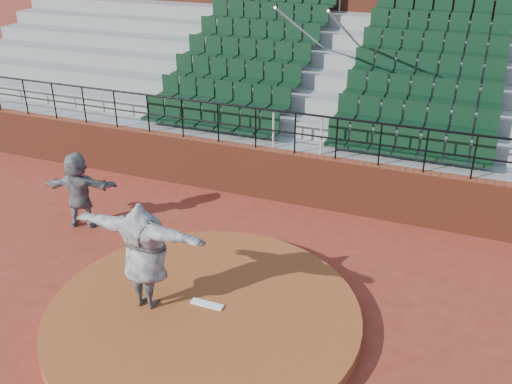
% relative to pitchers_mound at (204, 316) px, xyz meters
% --- Properties ---
extents(ground, '(90.00, 90.00, 0.00)m').
position_rel_pitchers_mound_xyz_m(ground, '(0.00, 0.00, -0.12)').
color(ground, maroon).
rests_on(ground, ground).
extents(pitchers_mound, '(5.50, 5.50, 0.25)m').
position_rel_pitchers_mound_xyz_m(pitchers_mound, '(0.00, 0.00, 0.00)').
color(pitchers_mound, brown).
rests_on(pitchers_mound, ground).
extents(pitching_rubber, '(0.60, 0.15, 0.03)m').
position_rel_pitchers_mound_xyz_m(pitching_rubber, '(0.00, 0.15, 0.14)').
color(pitching_rubber, white).
rests_on(pitching_rubber, pitchers_mound).
extents(boundary_wall, '(24.00, 0.30, 1.30)m').
position_rel_pitchers_mound_xyz_m(boundary_wall, '(0.00, 5.00, 0.53)').
color(boundary_wall, maroon).
rests_on(boundary_wall, ground).
extents(wall_railing, '(24.04, 0.05, 1.03)m').
position_rel_pitchers_mound_xyz_m(wall_railing, '(0.00, 5.00, 1.90)').
color(wall_railing, black).
rests_on(wall_railing, boundary_wall).
extents(seating_deck, '(24.00, 5.97, 4.63)m').
position_rel_pitchers_mound_xyz_m(seating_deck, '(0.00, 8.64, 1.33)').
color(seating_deck, gray).
rests_on(seating_deck, ground).
extents(press_box_facade, '(24.00, 3.00, 7.10)m').
position_rel_pitchers_mound_xyz_m(press_box_facade, '(0.00, 12.60, 3.43)').
color(press_box_facade, maroon).
rests_on(press_box_facade, ground).
extents(pitcher, '(2.49, 0.73, 2.01)m').
position_rel_pitchers_mound_xyz_m(pitcher, '(-0.97, -0.18, 1.13)').
color(pitcher, black).
rests_on(pitcher, pitchers_mound).
extents(fielder, '(1.74, 1.00, 1.78)m').
position_rel_pitchers_mound_xyz_m(fielder, '(-4.11, 2.10, 0.77)').
color(fielder, black).
rests_on(fielder, ground).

